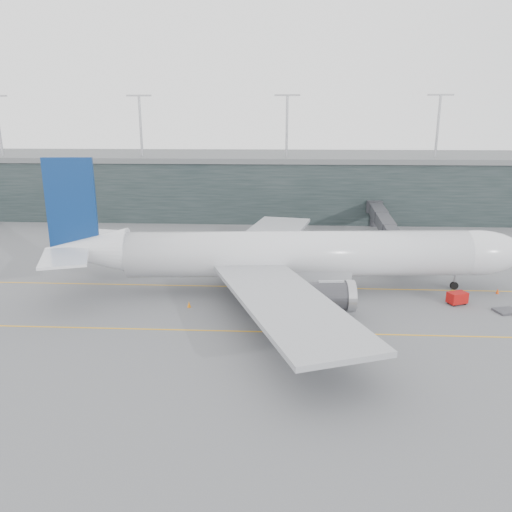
{
  "coord_description": "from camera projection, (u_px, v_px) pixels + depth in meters",
  "views": [
    {
      "loc": [
        4.38,
        -73.59,
        24.0
      ],
      "look_at": [
        0.56,
        -4.0,
        4.73
      ],
      "focal_mm": 35.0,
      "sensor_mm": 36.0,
      "label": 1
    }
  ],
  "objects": [
    {
      "name": "cone_tail",
      "position": [
        189.0,
        304.0,
        65.54
      ],
      "size": [
        0.5,
        0.5,
        0.8
      ],
      "primitive_type": "cone",
      "color": "orange",
      "rests_on": "ground"
    },
    {
      "name": "taxiline_a",
      "position": [
        252.0,
        287.0,
        73.6
      ],
      "size": [
        160.0,
        0.25,
        0.02
      ],
      "primitive_type": "cube",
      "color": "orange",
      "rests_on": "ground"
    },
    {
      "name": "cone_wing_port",
      "position": [
        297.0,
        258.0,
        87.58
      ],
      "size": [
        0.48,
        0.48,
        0.77
      ],
      "primitive_type": "cone",
      "color": "orange",
      "rests_on": "ground"
    },
    {
      "name": "uld_a",
      "position": [
        222.0,
        255.0,
        86.51
      ],
      "size": [
        2.25,
        1.81,
        2.04
      ],
      "rotation": [
        0.0,
        0.0,
        -0.01
      ],
      "color": "#35353A",
      "rests_on": "ground"
    },
    {
      "name": "cone_wing_stbd",
      "position": [
        318.0,
        329.0,
        58.12
      ],
      "size": [
        0.39,
        0.39,
        0.62
      ],
      "primitive_type": "cone",
      "color": "red",
      "rests_on": "ground"
    },
    {
      "name": "terminal",
      "position": [
        267.0,
        183.0,
        131.24
      ],
      "size": [
        240.0,
        36.0,
        29.0
      ],
      "color": "black",
      "rests_on": "ground"
    },
    {
      "name": "gse_cart",
      "position": [
        457.0,
        298.0,
        66.49
      ],
      "size": [
        2.85,
        2.36,
        1.67
      ],
      "rotation": [
        0.0,
        0.0,
        0.38
      ],
      "color": "#9E0D0B",
      "rests_on": "ground"
    },
    {
      "name": "uld_c",
      "position": [
        250.0,
        256.0,
        86.31
      ],
      "size": [
        2.66,
        2.36,
        2.03
      ],
      "rotation": [
        0.0,
        0.0,
        -0.29
      ],
      "color": "#35353A",
      "rests_on": "ground"
    },
    {
      "name": "taxiline_lead_main",
      "position": [
        286.0,
        247.0,
        96.43
      ],
      "size": [
        0.25,
        60.0,
        0.02
      ],
      "primitive_type": "cube",
      "color": "orange",
      "rests_on": "ground"
    },
    {
      "name": "ground",
      "position": [
        254.0,
        278.0,
        77.45
      ],
      "size": [
        320.0,
        320.0,
        0.0
      ],
      "primitive_type": "plane",
      "color": "#5B5B60",
      "rests_on": "ground"
    },
    {
      "name": "uld_b",
      "position": [
        252.0,
        254.0,
        87.58
      ],
      "size": [
        2.28,
        1.96,
        1.83
      ],
      "rotation": [
        0.0,
        0.0,
        0.19
      ],
      "color": "#35353A",
      "rests_on": "ground"
    },
    {
      "name": "cone_nose",
      "position": [
        498.0,
        291.0,
        70.63
      ],
      "size": [
        0.48,
        0.48,
        0.76
      ],
      "primitive_type": "cone",
      "color": "#D13C0B",
      "rests_on": "ground"
    },
    {
      "name": "baggage_dolly",
      "position": [
        506.0,
        311.0,
        63.94
      ],
      "size": [
        3.27,
        2.89,
        0.28
      ],
      "primitive_type": "cube",
      "rotation": [
        0.0,
        0.0,
        0.28
      ],
      "color": "#3A3A3F",
      "rests_on": "ground"
    },
    {
      "name": "taxiline_b",
      "position": [
        244.0,
        331.0,
        58.2
      ],
      "size": [
        160.0,
        0.25,
        0.02
      ],
      "primitive_type": "cube",
      "color": "orange",
      "rests_on": "ground"
    },
    {
      "name": "main_aircraft",
      "position": [
        294.0,
        255.0,
        70.58
      ],
      "size": [
        67.86,
        63.59,
        19.02
      ],
      "rotation": [
        0.0,
        0.0,
        0.08
      ],
      "color": "silver",
      "rests_on": "ground"
    },
    {
      "name": "jet_bridge",
      "position": [
        382.0,
        223.0,
        96.92
      ],
      "size": [
        5.74,
        42.96,
        5.96
      ],
      "rotation": [
        0.0,
        0.0,
        -0.07
      ],
      "color": "#2D2E33",
      "rests_on": "ground"
    }
  ]
}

